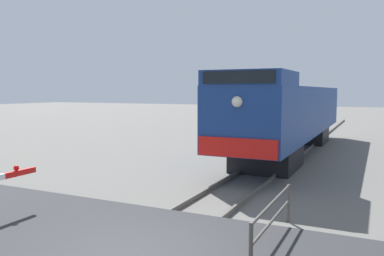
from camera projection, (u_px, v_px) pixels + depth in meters
name	position (u px, v px, depth m)	size (l,w,h in m)	color
rail_track_left	(97.00, 254.00, 7.68)	(0.08, 80.00, 0.15)	#59544C
locomotive	(290.00, 113.00, 20.33)	(2.86, 17.48, 3.95)	black
guard_railing	(273.00, 215.00, 8.33)	(0.08, 3.21, 0.95)	#4C4742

